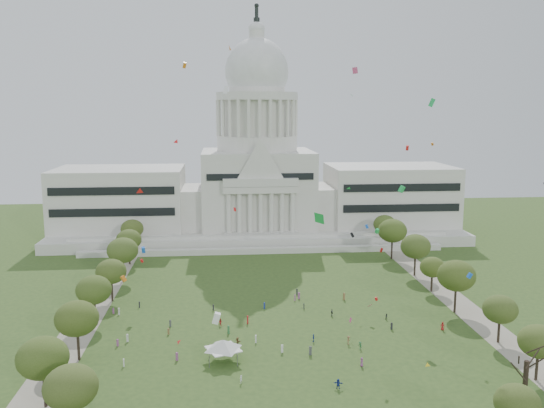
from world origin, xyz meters
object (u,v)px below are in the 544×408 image
(event_tent, at_px, (223,344))
(person_0, at_px, (442,326))
(big_bare_tree, at_px, (527,357))
(capitol, at_px, (257,180))

(event_tent, bearing_deg, person_0, 13.65)
(event_tent, distance_m, person_0, 52.63)
(big_bare_tree, bearing_deg, capitol, 105.02)
(event_tent, bearing_deg, capitol, 83.12)
(capitol, height_order, person_0, capitol)
(capitol, distance_m, person_0, 115.36)
(capitol, bearing_deg, big_bare_tree, -74.98)
(capitol, relative_size, person_0, 81.39)
(event_tent, relative_size, person_0, 5.64)
(big_bare_tree, height_order, event_tent, big_bare_tree)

